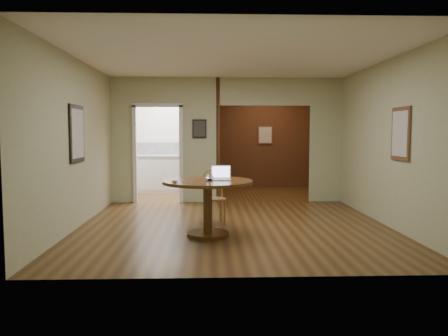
{
  "coord_description": "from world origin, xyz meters",
  "views": [
    {
      "loc": [
        -0.41,
        -6.96,
        1.52
      ],
      "look_at": [
        -0.17,
        -0.2,
        0.97
      ],
      "focal_mm": 35.0,
      "sensor_mm": 36.0,
      "label": 1
    }
  ],
  "objects_px": {
    "dining_table": "(208,195)",
    "chair": "(214,193)",
    "closed_laptop": "(216,178)",
    "open_laptop": "(221,176)"
  },
  "relations": [
    {
      "from": "closed_laptop",
      "to": "dining_table",
      "type": "bearing_deg",
      "value": -137.14
    },
    {
      "from": "dining_table",
      "to": "chair",
      "type": "xyz_separation_m",
      "value": [
        0.1,
        0.92,
        -0.1
      ]
    },
    {
      "from": "closed_laptop",
      "to": "open_laptop",
      "type": "bearing_deg",
      "value": -61.52
    },
    {
      "from": "dining_table",
      "to": "chair",
      "type": "relative_size",
      "value": 1.44
    },
    {
      "from": "chair",
      "to": "closed_laptop",
      "type": "bearing_deg",
      "value": -100.09
    },
    {
      "from": "dining_table",
      "to": "open_laptop",
      "type": "relative_size",
      "value": 4.39
    },
    {
      "from": "dining_table",
      "to": "open_laptop",
      "type": "xyz_separation_m",
      "value": [
        0.2,
        0.08,
        0.27
      ]
    },
    {
      "from": "chair",
      "to": "closed_laptop",
      "type": "relative_size",
      "value": 3.12
    },
    {
      "from": "chair",
      "to": "open_laptop",
      "type": "height_order",
      "value": "open_laptop"
    },
    {
      "from": "dining_table",
      "to": "closed_laptop",
      "type": "height_order",
      "value": "closed_laptop"
    }
  ]
}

